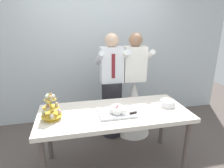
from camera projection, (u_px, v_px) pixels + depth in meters
ground_plane at (114, 164)px, 2.56m from camera, size 8.00×8.00×0.00m
rear_wall at (96, 43)px, 3.50m from camera, size 5.20×0.10×2.90m
dessert_table at (114, 117)px, 2.35m from camera, size 1.80×0.80×0.78m
cupcake_stand at (51, 108)px, 2.10m from camera, size 0.23×0.23×0.31m
main_cake_tray at (117, 111)px, 2.25m from camera, size 0.43×0.31×0.13m
plate_stack at (168, 103)px, 2.47m from camera, size 0.19×0.19×0.08m
person_groom at (112, 92)px, 3.05m from camera, size 0.46×0.49×1.66m
person_bride at (133, 100)px, 3.16m from camera, size 0.56×0.56×1.66m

